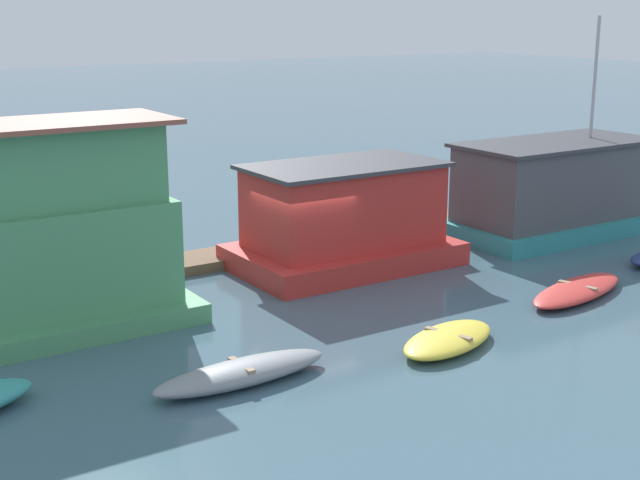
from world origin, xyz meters
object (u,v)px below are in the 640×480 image
object	(u,v)px
mooring_post_near_right	(370,221)
dinghy_red	(577,290)
dinghy_grey	(241,373)
dinghy_yellow	(448,339)
houseboat_green	(66,237)
houseboat_teal	(555,189)
mooring_post_centre	(279,240)
mooring_post_near_left	(523,202)
houseboat_red	(344,219)

from	to	relation	value
mooring_post_near_right	dinghy_red	bearing A→B (deg)	-76.37
mooring_post_near_right	dinghy_grey	bearing A→B (deg)	-139.62
dinghy_yellow	dinghy_red	size ratio (longest dim) A/B	0.77
houseboat_green	dinghy_grey	bearing A→B (deg)	-71.18
houseboat_teal	mooring_post_near_right	world-z (taller)	houseboat_teal
dinghy_red	mooring_post_centre	size ratio (longest dim) A/B	2.82
houseboat_teal	dinghy_yellow	bearing A→B (deg)	-148.35
mooring_post_near_right	dinghy_yellow	bearing A→B (deg)	-114.34
houseboat_green	mooring_post_near_left	size ratio (longest dim) A/B	4.11
houseboat_green	mooring_post_near_left	world-z (taller)	houseboat_green
houseboat_green	houseboat_red	size ratio (longest dim) A/B	0.90
mooring_post_centre	mooring_post_near_right	bearing A→B (deg)	0.00
dinghy_grey	mooring_post_centre	bearing A→B (deg)	54.70
dinghy_red	mooring_post_near_right	bearing A→B (deg)	103.63
houseboat_green	dinghy_red	size ratio (longest dim) A/B	1.39
dinghy_yellow	dinghy_red	bearing A→B (deg)	9.95
houseboat_teal	mooring_post_near_right	xyz separation A→B (m)	(-6.45, 1.88, -0.64)
mooring_post_near_right	mooring_post_near_left	size ratio (longest dim) A/B	1.27
houseboat_red	houseboat_teal	distance (m)	8.37
houseboat_teal	mooring_post_centre	bearing A→B (deg)	169.23
houseboat_green	mooring_post_near_right	bearing A→B (deg)	10.42
dinghy_yellow	mooring_post_near_left	distance (m)	13.35
houseboat_teal	mooring_post_near_left	size ratio (longest dim) A/B	5.15
dinghy_grey	dinghy_red	world-z (taller)	dinghy_grey
houseboat_green	mooring_post_near_left	distance (m)	17.57
houseboat_red	houseboat_teal	bearing A→B (deg)	-4.51
dinghy_yellow	houseboat_green	bearing A→B (deg)	137.76
houseboat_green	mooring_post_centre	world-z (taller)	houseboat_green
dinghy_red	mooring_post_near_left	xyz separation A→B (m)	(5.16, 7.18, 0.54)
houseboat_green	houseboat_teal	xyz separation A→B (m)	(16.95, 0.05, -0.70)
houseboat_red	dinghy_red	world-z (taller)	houseboat_red
houseboat_red	houseboat_teal	size ratio (longest dim) A/B	0.88
dinghy_yellow	mooring_post_centre	bearing A→B (deg)	88.34
mooring_post_centre	mooring_post_near_left	bearing A→B (deg)	0.00
dinghy_yellow	mooring_post_near_right	distance (m)	8.95
dinghy_red	mooring_post_near_right	xyz separation A→B (m)	(-1.74, 7.18, 0.73)
dinghy_red	houseboat_red	bearing A→B (deg)	121.34
dinghy_red	mooring_post_near_right	distance (m)	7.42
houseboat_green	dinghy_grey	xyz separation A→B (m)	(1.85, -5.43, -2.02)
houseboat_teal	mooring_post_near_left	bearing A→B (deg)	76.70
houseboat_teal	dinghy_yellow	xyz separation A→B (m)	(-10.13, -6.24, -1.37)
dinghy_red	mooring_post_near_left	size ratio (longest dim) A/B	2.95
houseboat_teal	mooring_post_centre	world-z (taller)	houseboat_teal
dinghy_grey	mooring_post_near_left	xyz separation A→B (m)	(15.55, 7.36, 0.48)
dinghy_grey	mooring_post_centre	world-z (taller)	mooring_post_centre
houseboat_red	mooring_post_near_right	xyz separation A→B (m)	(1.88, 1.22, -0.52)
dinghy_grey	dinghy_red	bearing A→B (deg)	1.00
houseboat_teal	dinghy_red	bearing A→B (deg)	-131.69
dinghy_red	mooring_post_centre	distance (m)	8.87
houseboat_red	mooring_post_near_left	world-z (taller)	houseboat_red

